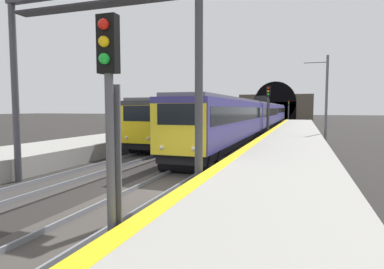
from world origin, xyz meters
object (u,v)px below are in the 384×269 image
object	(u,v)px
train_main_approaching	(261,115)
catenary_mast_near	(326,99)
train_adjacent_platform	(233,115)
railway_signal_near	(110,119)
overhead_signal_gantry	(96,38)
railway_signal_far	(289,109)
railway_signal_mid	(268,108)

from	to	relation	value
train_main_approaching	catenary_mast_near	size ratio (longest dim) A/B	7.69
train_adjacent_platform	railway_signal_near	distance (m)	42.06
overhead_signal_gantry	catenary_mast_near	bearing A→B (deg)	-24.65
train_adjacent_platform	railway_signal_far	distance (m)	34.71
railway_signal_mid	catenary_mast_near	distance (m)	5.82
train_main_approaching	overhead_signal_gantry	world-z (taller)	overhead_signal_gantry
train_adjacent_platform	overhead_signal_gantry	size ratio (longest dim) A/B	6.70
train_adjacent_platform	railway_signal_near	world-z (taller)	railway_signal_near
train_main_approaching	railway_signal_near	world-z (taller)	railway_signal_near
train_main_approaching	overhead_signal_gantry	bearing A→B (deg)	-3.78
railway_signal_mid	overhead_signal_gantry	size ratio (longest dim) A/B	0.64
train_main_approaching	catenary_mast_near	distance (m)	14.15
railway_signal_near	overhead_signal_gantry	distance (m)	7.46
railway_signal_near	overhead_signal_gantry	world-z (taller)	overhead_signal_gantry
train_adjacent_platform	railway_signal_mid	distance (m)	14.72
train_main_approaching	railway_signal_far	distance (m)	37.75
train_main_approaching	railway_signal_near	xyz separation A→B (m)	(-37.99, -1.90, 0.69)
train_adjacent_platform	catenary_mast_near	distance (m)	19.56
train_main_approaching	train_adjacent_platform	xyz separation A→B (m)	(3.58, 4.44, -0.04)
train_main_approaching	train_adjacent_platform	bearing A→B (deg)	-128.76
train_main_approaching	train_adjacent_platform	world-z (taller)	train_main_approaching
railway_signal_mid	train_main_approaching	bearing A→B (deg)	-168.90
railway_signal_near	catenary_mast_near	bearing A→B (deg)	168.58
railway_signal_near	railway_signal_mid	world-z (taller)	railway_signal_mid
train_main_approaching	train_adjacent_platform	size ratio (longest dim) A/B	1.06
train_adjacent_platform	railway_signal_near	bearing A→B (deg)	9.88
railway_signal_near	overhead_signal_gantry	size ratio (longest dim) A/B	0.57
railway_signal_mid	overhead_signal_gantry	world-z (taller)	overhead_signal_gantry
railway_signal_mid	railway_signal_far	bearing A→B (deg)	-180.00
railway_signal_near	catenary_mast_near	xyz separation A→B (m)	(25.89, -5.23, 1.06)
train_main_approaching	railway_signal_mid	distance (m)	9.89
railway_signal_mid	catenary_mast_near	world-z (taller)	catenary_mast_near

